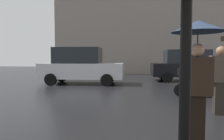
# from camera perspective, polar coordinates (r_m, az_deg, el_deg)

# --- Properties ---
(pedestrian_with_umbrella) EXTENTS (0.85, 0.85, 1.99)m
(pedestrian_with_umbrella) POSITION_cam_1_polar(r_m,az_deg,el_deg) (3.65, 22.35, 4.42)
(pedestrian_with_umbrella) COLOR black
(pedestrian_with_umbrella) RESTS_ON ground
(pedestrian_with_bag) EXTENTS (0.51, 0.24, 1.67)m
(pedestrian_with_bag) POSITION_cam_1_polar(r_m,az_deg,el_deg) (5.70, 27.64, -1.51)
(pedestrian_with_bag) COLOR #2A241E
(pedestrian_with_bag) RESTS_ON ground
(parked_scooter) EXTENTS (1.50, 0.32, 1.23)m
(parked_scooter) POSITION_cam_1_polar(r_m,az_deg,el_deg) (8.01, 21.54, -2.87)
(parked_scooter) COLOR black
(parked_scooter) RESTS_ON ground
(parked_car_left) EXTENTS (4.39, 1.89, 1.94)m
(parked_car_left) POSITION_cam_1_polar(r_m,az_deg,el_deg) (11.28, -8.52, 1.15)
(parked_car_left) COLOR silver
(parked_car_left) RESTS_ON ground
(parked_car_right) EXTENTS (4.48, 2.04, 1.87)m
(parked_car_right) POSITION_cam_1_polar(r_m,az_deg,el_deg) (13.30, 20.20, 1.17)
(parked_car_right) COLOR black
(parked_car_right) RESTS_ON ground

